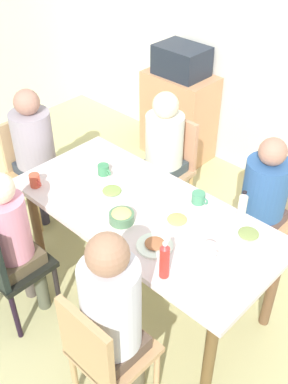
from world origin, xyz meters
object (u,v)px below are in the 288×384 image
dining_table (144,220)px  side_cabinet (179,116)px  plate_1 (248,235)px  cup_0 (104,170)px  cup_2 (210,251)px  chair_4 (266,211)px  cup_3 (199,198)px  plate_2 (155,245)px  chair_0 (32,163)px  person_2 (163,146)px  microwave (182,61)px  person_3 (12,236)px  plate_3 (112,192)px  plate_0 (177,221)px  person_0 (34,145)px  cup_1 (35,181)px  bottle_0 (164,261)px  bowl_0 (122,216)px  chair_3 (5,264)px  bottle_1 (243,205)px  person_4 (263,196)px  person_1 (113,311)px  chair_1 (103,352)px

dining_table → side_cabinet: bearing=122.7°
plate_1 → cup_0: size_ratio=1.96×
dining_table → cup_2: (0.57, -0.05, 0.13)m
chair_4 → cup_3: bearing=-117.2°
cup_3 → plate_2: bearing=-81.8°
chair_0 → cup_2: bearing=-1.4°
person_2 → microwave: person_2 is taller
person_3 → plate_3: bearing=75.2°
person_2 → plate_0: (0.71, -0.67, 0.04)m
chair_0 → chair_4: same height
person_0 → cup_3: bearing=12.2°
chair_0 → cup_0: chair_0 is taller
cup_1 → bottle_0: bottle_0 is taller
person_3 → bowl_0: person_3 is taller
bowl_0 → chair_3: bearing=-124.9°
plate_1 → dining_table: bearing=-158.4°
cup_1 → chair_4: bearing=43.6°
chair_0 → plate_0: (1.56, 0.05, 0.24)m
bottle_1 → microwave: 1.96m
cup_2 → person_2: bearing=143.6°
cup_0 → plate_2: bearing=-21.2°
person_0 → cup_1: (0.49, -0.34, 0.06)m
cup_1 → cup_3: size_ratio=0.88×
cup_1 → person_0: bearing=145.6°
microwave → dining_table: bearing=-57.3°
bottle_1 → cup_1: bearing=-149.8°
cup_0 → person_3: bearing=-87.9°
person_0 → bottle_1: bearing=12.6°
person_4 → cup_2: 0.78m
chair_0 → plate_2: bearing=-7.3°
cup_0 → person_1: bearing=-40.3°
plate_3 → microwave: (-0.74, 1.62, 0.29)m
chair_0 → bottle_0: 1.86m
cup_1 → cup_2: bearing=12.5°
chair_1 → bowl_0: 0.85m
chair_4 → plate_2: 1.07m
chair_0 → plate_0: size_ratio=3.85×
person_1 → cup_2: bearing=81.3°
chair_1 → person_1: person_1 is taller
plate_1 → plate_2: (-0.36, -0.46, 0.00)m
person_1 → chair_4: size_ratio=1.44×
person_3 → bowl_0: size_ratio=7.18×
person_2 → cup_0: 0.63m
person_2 → person_4: (0.94, -0.00, -0.01)m
bottle_0 → microwave: bearing=127.8°
chair_1 → plate_1: size_ratio=3.85×
cup_0 → bottle_1: bottle_1 is taller
person_4 → plate_3: size_ratio=4.83×
chair_3 → bottle_0: bearing=26.5°
chair_4 → person_4: bearing=-90.0°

